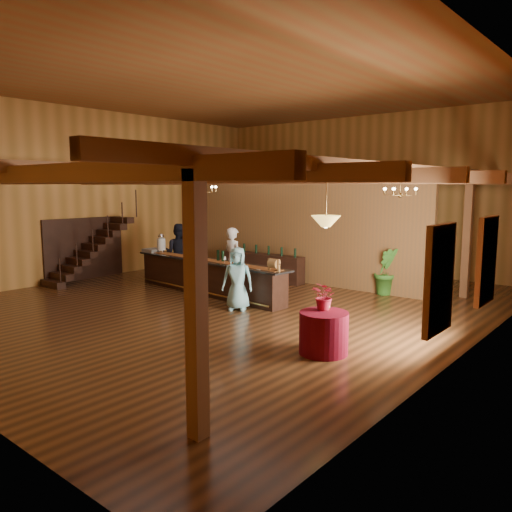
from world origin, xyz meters
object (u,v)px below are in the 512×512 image
Objects in this scene: round_table at (324,333)px; beverage_dispenser at (161,243)px; guest at (237,279)px; chandelier_left at (202,189)px; chandelier_right at (400,191)px; tasting_bar at (208,277)px; backbar_shelf at (262,267)px; pendant_lamp at (326,221)px; bartender at (233,259)px; floor_plant at (387,271)px; staff_second at (179,253)px; raffle_drum at (274,264)px.

beverage_dispenser is at bearing 161.58° from round_table.
round_table is 3.67m from guest.
chandelier_left is 5.32m from chandelier_right.
backbar_shelf is at bearing 98.38° from tasting_bar.
tasting_bar is at bearing 156.55° from round_table.
bartender is (-4.94, 3.01, -1.48)m from pendant_lamp.
guest is at bearing 157.06° from pendant_lamp.
tasting_bar is 4.36× the size of floor_plant.
tasting_bar is 3.12× the size of staff_second.
floor_plant is (6.23, 2.86, -0.58)m from beverage_dispenser.
chandelier_left is at bearing 157.29° from round_table.
chandelier_right is 3.85m from pendant_lamp.
backbar_shelf is 2.25× the size of floor_plant.
tasting_bar is at bearing 126.60° from guest.
guest is (-0.65, -0.61, -0.36)m from raffle_drum.
tasting_bar is at bearing -142.07° from floor_plant.
chandelier_left is 3.11m from guest.
pendant_lamp is (-0.00, 0.00, 2.02)m from round_table.
chandelier_right is at bearing 21.63° from tasting_bar.
raffle_drum is 0.22× the size of guest.
bartender is at bearing 105.91° from guest.
tasting_bar is 9.65× the size of beverage_dispenser.
tasting_bar is 6.05m from pendant_lamp.
chandelier_left is at bearing -91.27° from backbar_shelf.
chandelier_right is at bearing -160.16° from bartender.
bartender is (-4.94, 3.01, 0.54)m from round_table.
raffle_drum is 0.11× the size of backbar_shelf.
floor_plant is (-0.97, 1.57, -2.23)m from chandelier_right.
beverage_dispenser is at bearing 174.43° from raffle_drum.
bartender is 2.24m from guest.
staff_second reaches higher than guest.
chandelier_right is 0.43× the size of bartender.
raffle_drum is 3.45m from chandelier_right.
round_table is 1.11× the size of chandelier_left.
round_table is (7.53, -2.51, -0.86)m from beverage_dispenser.
staff_second reaches higher than backbar_shelf.
raffle_drum is at bearing 166.54° from bartender.
beverage_dispenser is 0.39× the size of guest.
bartender reaches higher than raffle_drum.
floor_plant reaches higher than raffle_drum.
raffle_drum reaches higher than tasting_bar.
tasting_bar is 7.24× the size of chandelier_left.
chandelier_left is (-2.71, 0.23, 1.80)m from raffle_drum.
guest is (-3.36, 1.42, 0.39)m from round_table.
backbar_shelf reaches higher than round_table.
backbar_shelf is 3.33× the size of pendant_lamp.
chandelier_left is at bearing -163.27° from chandelier_right.
beverage_dispenser reaches higher than backbar_shelf.
beverage_dispenser is 0.32× the size of bartender.
pendant_lamp is at bearing -18.96° from tasting_bar.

